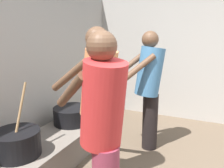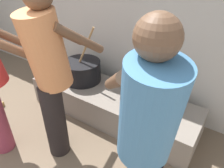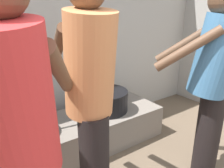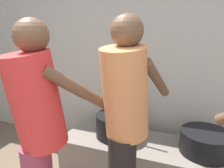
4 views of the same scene
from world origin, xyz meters
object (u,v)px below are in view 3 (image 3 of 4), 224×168
(cook_in_red_shirt, at_px, (20,145))
(cooking_pot_main, at_px, (15,122))
(cooking_pot_secondary, at_px, (106,101))
(cook_in_blue_shirt, at_px, (212,77))
(cook_in_orange_shirt, at_px, (91,92))

(cook_in_red_shirt, bearing_deg, cooking_pot_main, 80.89)
(cooking_pot_secondary, height_order, cook_in_blue_shirt, cook_in_blue_shirt)
(cook_in_blue_shirt, distance_m, cook_in_orange_shirt, 1.00)
(cook_in_orange_shirt, bearing_deg, cooking_pot_secondary, 50.78)
(cook_in_blue_shirt, bearing_deg, cook_in_red_shirt, -176.79)
(cooking_pot_main, distance_m, cook_in_orange_shirt, 0.92)
(cooking_pot_secondary, distance_m, cook_in_orange_shirt, 1.04)
(cook_in_red_shirt, xyz_separation_m, cook_in_blue_shirt, (1.46, 0.08, -0.01))
(cook_in_blue_shirt, bearing_deg, cooking_pot_secondary, 112.04)
(cooking_pot_main, distance_m, cook_in_blue_shirt, 1.66)
(cooking_pot_secondary, distance_m, cook_in_red_shirt, 1.55)
(cook_in_red_shirt, bearing_deg, cook_in_orange_shirt, 30.94)
(cooking_pot_main, xyz_separation_m, cook_in_red_shirt, (-0.17, -1.04, 0.42))
(cooking_pot_secondary, bearing_deg, cook_in_orange_shirt, -129.22)
(cooking_pot_secondary, bearing_deg, cook_in_blue_shirt, -67.96)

